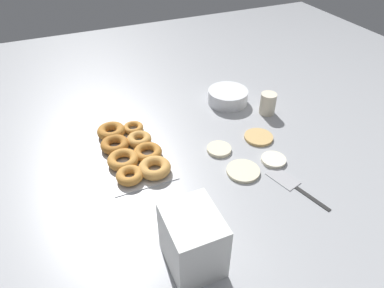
% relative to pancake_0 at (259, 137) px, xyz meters
% --- Properties ---
extents(ground_plane, '(3.00, 3.00, 0.00)m').
position_rel_pancake_0_xyz_m(ground_plane, '(0.06, -0.19, -0.01)').
color(ground_plane, '#9EA0A5').
extents(pancake_0, '(0.11, 0.11, 0.01)m').
position_rel_pancake_0_xyz_m(pancake_0, '(0.00, 0.00, 0.00)').
color(pancake_0, tan).
rests_on(pancake_0, ground_plane).
extents(pancake_1, '(0.11, 0.11, 0.01)m').
position_rel_pancake_0_xyz_m(pancake_1, '(0.14, -0.15, 0.00)').
color(pancake_1, beige).
rests_on(pancake_1, ground_plane).
extents(pancake_2, '(0.09, 0.09, 0.01)m').
position_rel_pancake_0_xyz_m(pancake_2, '(0.01, -0.17, 0.00)').
color(pancake_2, beige).
rests_on(pancake_2, ground_plane).
extents(pancake_3, '(0.09, 0.09, 0.01)m').
position_rel_pancake_0_xyz_m(pancake_3, '(0.14, -0.02, 0.00)').
color(pancake_3, silver).
rests_on(pancake_3, ground_plane).
extents(donut_tray, '(0.38, 0.22, 0.04)m').
position_rel_pancake_0_xyz_m(donut_tray, '(-0.10, -0.48, 0.01)').
color(donut_tray, silver).
rests_on(donut_tray, ground_plane).
extents(batter_bowl, '(0.18, 0.18, 0.06)m').
position_rel_pancake_0_xyz_m(batter_bowl, '(-0.28, 0.02, 0.02)').
color(batter_bowl, white).
rests_on(batter_bowl, ground_plane).
extents(container_stack, '(0.16, 0.13, 0.17)m').
position_rel_pancake_0_xyz_m(container_stack, '(0.39, -0.45, 0.08)').
color(container_stack, white).
rests_on(container_stack, ground_plane).
extents(paper_cup, '(0.07, 0.07, 0.09)m').
position_rel_pancake_0_xyz_m(paper_cup, '(-0.14, 0.13, 0.04)').
color(paper_cup, beige).
rests_on(paper_cup, ground_plane).
extents(spatula, '(0.23, 0.10, 0.01)m').
position_rel_pancake_0_xyz_m(spatula, '(0.25, -0.04, -0.00)').
color(spatula, black).
rests_on(spatula, ground_plane).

